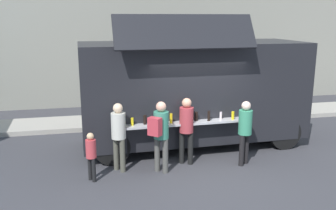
{
  "coord_description": "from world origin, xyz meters",
  "views": [
    {
      "loc": [
        -2.66,
        -7.96,
        3.59
      ],
      "look_at": [
        -0.65,
        1.41,
        1.3
      ],
      "focal_mm": 39.18,
      "sensor_mm": 36.0,
      "label": 1
    }
  ],
  "objects": [
    {
      "name": "customer_extra_browsing",
      "position": [
        1.0,
        0.06,
        0.97
      ],
      "size": [
        0.33,
        0.33,
        1.63
      ],
      "rotation": [
        0.0,
        0.0,
        2.19
      ],
      "color": "black",
      "rests_on": "ground"
    },
    {
      "name": "trash_bin",
      "position": [
        4.21,
        4.11,
        0.49
      ],
      "size": [
        0.6,
        0.6,
        0.98
      ],
      "primitive_type": "cylinder",
      "color": "#2C5F37",
      "rests_on": "ground"
    },
    {
      "name": "ground_plane",
      "position": [
        0.0,
        0.0,
        0.0
      ],
      "size": [
        60.0,
        60.0,
        0.0
      ],
      "primitive_type": "plane",
      "color": "#38383D"
    },
    {
      "name": "building_behind",
      "position": [
        -2.85,
        8.31,
        3.5
      ],
      "size": [
        32.0,
        2.4,
        7.01
      ],
      "primitive_type": "cube",
      "color": "gray",
      "rests_on": "ground"
    },
    {
      "name": "customer_mid_with_backpack",
      "position": [
        -1.13,
        0.02,
        1.05
      ],
      "size": [
        0.53,
        0.54,
        1.72
      ],
      "rotation": [
        0.0,
        0.0,
        0.82
      ],
      "color": "#4A4A45",
      "rests_on": "ground"
    },
    {
      "name": "curb_strip",
      "position": [
        -3.85,
        4.41,
        0.07
      ],
      "size": [
        28.0,
        1.6,
        0.15
      ],
      "primitive_type": "cube",
      "color": "#9E998E",
      "rests_on": "ground"
    },
    {
      "name": "customer_front_ordering",
      "position": [
        -0.4,
        0.42,
        1.01
      ],
      "size": [
        0.34,
        0.34,
        1.69
      ],
      "rotation": [
        0.0,
        0.0,
        1.05
      ],
      "color": "black",
      "rests_on": "ground"
    },
    {
      "name": "customer_rear_waiting",
      "position": [
        -2.07,
        0.33,
        1.0
      ],
      "size": [
        0.34,
        0.34,
        1.67
      ],
      "rotation": [
        0.0,
        0.0,
        0.68
      ],
      "color": "#4B4B3F",
      "rests_on": "ground"
    },
    {
      "name": "child_near_queue",
      "position": [
        -2.72,
        -0.11,
        0.68
      ],
      "size": [
        0.23,
        0.23,
        1.13
      ],
      "rotation": [
        0.0,
        0.0,
        0.59
      ],
      "color": "black",
      "rests_on": "ground"
    },
    {
      "name": "food_truck_main",
      "position": [
        0.16,
        1.79,
        1.6
      ],
      "size": [
        6.24,
        2.9,
        3.67
      ],
      "rotation": [
        0.0,
        0.0,
        0.03
      ],
      "color": "black",
      "rests_on": "ground"
    }
  ]
}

